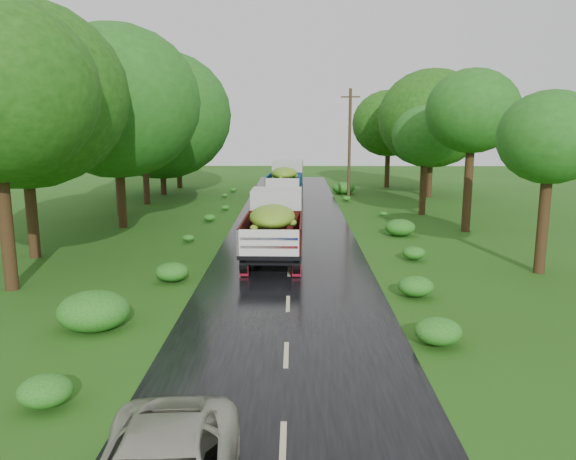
{
  "coord_description": "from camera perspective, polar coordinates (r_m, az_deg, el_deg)",
  "views": [
    {
      "loc": [
        0.2,
        -13.23,
        5.81
      ],
      "look_at": [
        -0.04,
        7.74,
        1.7
      ],
      "focal_mm": 35.0,
      "sensor_mm": 36.0,
      "label": 1
    }
  ],
  "objects": [
    {
      "name": "ground",
      "position": [
        14.45,
        -0.19,
        -12.61
      ],
      "size": [
        120.0,
        120.0,
        0.0
      ],
      "primitive_type": "plane",
      "color": "#204B10",
      "rests_on": "ground"
    },
    {
      "name": "road",
      "position": [
        19.13,
        0.03,
        -6.56
      ],
      "size": [
        6.5,
        80.0,
        0.02
      ],
      "primitive_type": "cube",
      "color": "black",
      "rests_on": "ground"
    },
    {
      "name": "road_lines",
      "position": [
        20.09,
        0.06,
        -5.66
      ],
      "size": [
        0.12,
        69.6,
        0.0
      ],
      "color": "#BFB78C",
      "rests_on": "road"
    },
    {
      "name": "truck_near",
      "position": [
        23.74,
        -1.39,
        0.75
      ],
      "size": [
        2.44,
        6.58,
        2.75
      ],
      "rotation": [
        0.0,
        0.0,
        -0.02
      ],
      "color": "black",
      "rests_on": "ground"
    },
    {
      "name": "truck_far",
      "position": [
        41.67,
        -0.22,
        5.24
      ],
      "size": [
        2.73,
        6.75,
        2.78
      ],
      "rotation": [
        0.0,
        0.0,
        -0.06
      ],
      "color": "black",
      "rests_on": "ground"
    },
    {
      "name": "utility_pole",
      "position": [
        42.0,
        6.26,
        8.77
      ],
      "size": [
        1.39,
        0.46,
        8.09
      ],
      "rotation": [
        0.0,
        0.0,
        -0.26
      ],
      "color": "#382616",
      "rests_on": "ground"
    },
    {
      "name": "trees_left",
      "position": [
        35.77,
        -16.47,
        11.72
      ],
      "size": [
        5.89,
        33.61,
        8.71
      ],
      "color": "black",
      "rests_on": "ground"
    },
    {
      "name": "trees_right",
      "position": [
        39.8,
        14.3,
        10.44
      ],
      "size": [
        6.05,
        31.3,
        7.78
      ],
      "color": "black",
      "rests_on": "ground"
    },
    {
      "name": "shrubs",
      "position": [
        27.78,
        0.23,
        -0.26
      ],
      "size": [
        11.9,
        44.0,
        0.7
      ],
      "color": "#166019",
      "rests_on": "ground"
    }
  ]
}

